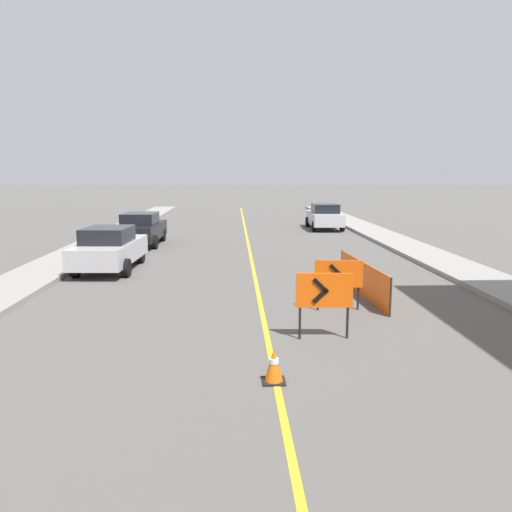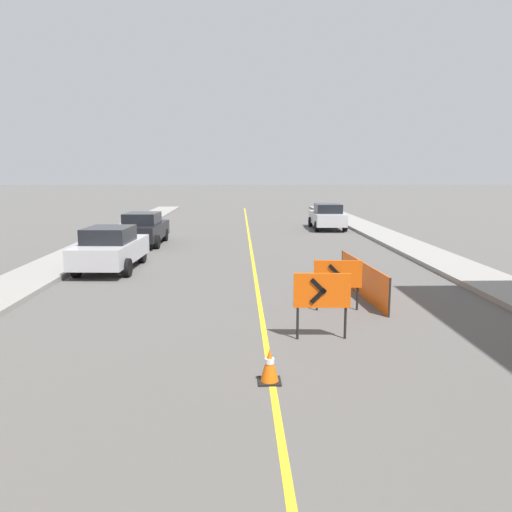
{
  "view_description": "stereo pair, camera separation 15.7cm",
  "coord_description": "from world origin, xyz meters",
  "px_view_note": "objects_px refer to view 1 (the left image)",
  "views": [
    {
      "loc": [
        -0.7,
        11.48,
        3.55
      ],
      "look_at": [
        -0.03,
        26.51,
        1.0
      ],
      "focal_mm": 35.0,
      "sensor_mm": 36.0,
      "label": 1
    },
    {
      "loc": [
        -0.54,
        11.47,
        3.55
      ],
      "look_at": [
        -0.03,
        26.51,
        1.0
      ],
      "focal_mm": 35.0,
      "sensor_mm": 36.0,
      "label": 2
    }
  ],
  "objects_px": {
    "arrow_barricade_primary": "(324,293)",
    "arrow_barricade_secondary": "(339,275)",
    "parked_car_curb_mid": "(141,229)",
    "traffic_cone_third": "(274,366)",
    "parked_car_curb_far": "(324,216)",
    "parked_car_curb_near": "(109,248)"
  },
  "relations": [
    {
      "from": "parked_car_curb_far",
      "to": "arrow_barricade_secondary",
      "type": "bearing_deg",
      "value": -97.82
    },
    {
      "from": "arrow_barricade_primary",
      "to": "parked_car_curb_mid",
      "type": "bearing_deg",
      "value": 116.89
    },
    {
      "from": "arrow_barricade_primary",
      "to": "parked_car_curb_far",
      "type": "relative_size",
      "value": 0.33
    },
    {
      "from": "traffic_cone_third",
      "to": "arrow_barricade_primary",
      "type": "relative_size",
      "value": 0.41
    },
    {
      "from": "arrow_barricade_secondary",
      "to": "traffic_cone_third",
      "type": "bearing_deg",
      "value": -109.09
    },
    {
      "from": "parked_car_curb_near",
      "to": "parked_car_curb_far",
      "type": "bearing_deg",
      "value": 54.43
    },
    {
      "from": "arrow_barricade_primary",
      "to": "arrow_barricade_secondary",
      "type": "height_order",
      "value": "arrow_barricade_primary"
    },
    {
      "from": "traffic_cone_third",
      "to": "arrow_barricade_secondary",
      "type": "relative_size",
      "value": 0.45
    },
    {
      "from": "parked_car_curb_far",
      "to": "parked_car_curb_near",
      "type": "bearing_deg",
      "value": -127.18
    },
    {
      "from": "parked_car_curb_mid",
      "to": "traffic_cone_third",
      "type": "bearing_deg",
      "value": -70.39
    },
    {
      "from": "parked_car_curb_near",
      "to": "traffic_cone_third",
      "type": "bearing_deg",
      "value": -59.81
    },
    {
      "from": "traffic_cone_third",
      "to": "parked_car_curb_mid",
      "type": "height_order",
      "value": "parked_car_curb_mid"
    },
    {
      "from": "traffic_cone_third",
      "to": "parked_car_curb_near",
      "type": "distance_m",
      "value": 11.36
    },
    {
      "from": "parked_car_curb_mid",
      "to": "arrow_barricade_primary",
      "type": "bearing_deg",
      "value": -63.59
    },
    {
      "from": "parked_car_curb_mid",
      "to": "parked_car_curb_far",
      "type": "distance_m",
      "value": 12.08
    },
    {
      "from": "arrow_barricade_secondary",
      "to": "parked_car_curb_mid",
      "type": "height_order",
      "value": "parked_car_curb_mid"
    },
    {
      "from": "arrow_barricade_primary",
      "to": "arrow_barricade_secondary",
      "type": "xyz_separation_m",
      "value": [
        0.78,
        2.23,
        -0.1
      ]
    },
    {
      "from": "arrow_barricade_secondary",
      "to": "parked_car_curb_mid",
      "type": "relative_size",
      "value": 0.3
    },
    {
      "from": "traffic_cone_third",
      "to": "parked_car_curb_mid",
      "type": "xyz_separation_m",
      "value": [
        -5.2,
        16.41,
        0.51
      ]
    },
    {
      "from": "traffic_cone_third",
      "to": "arrow_barricade_primary",
      "type": "height_order",
      "value": "arrow_barricade_primary"
    },
    {
      "from": "arrow_barricade_primary",
      "to": "parked_car_curb_mid",
      "type": "xyz_separation_m",
      "value": [
        -6.45,
        14.22,
        -0.21
      ]
    },
    {
      "from": "parked_car_curb_mid",
      "to": "parked_car_curb_far",
      "type": "bearing_deg",
      "value": 34.41
    }
  ]
}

